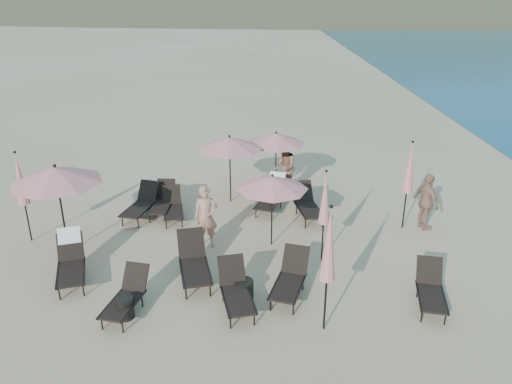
{
  "coord_description": "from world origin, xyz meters",
  "views": [
    {
      "loc": [
        -0.49,
        -9.62,
        6.55
      ],
      "look_at": [
        -0.42,
        3.5,
        1.1
      ],
      "focal_mm": 35.0,
      "sensor_mm": 36.0,
      "label": 1
    }
  ],
  "objects_px": {
    "lounger_7": "(163,201)",
    "lounger_10": "(307,204)",
    "lounger_8": "(173,206)",
    "umbrella_closed_2": "(20,179)",
    "beachgoer_b": "(284,167)",
    "umbrella_open_3": "(276,139)",
    "umbrella_open_1": "(272,183)",
    "beachgoer_c": "(427,202)",
    "lounger_9": "(272,194)",
    "lounger_3": "(236,289)",
    "umbrella_closed_1": "(409,168)",
    "lounger_6": "(141,203)",
    "beachgoer_a": "(206,217)",
    "umbrella_closed_3": "(325,199)",
    "umbrella_open_2": "(230,143)",
    "side_table_0": "(125,308)",
    "lounger_2": "(194,262)",
    "umbrella_closed_0": "(329,245)",
    "lounger_1": "(127,296)",
    "side_table_1": "(244,289)",
    "umbrella_open_0": "(56,175)",
    "lounger_5": "(431,289)",
    "lounger_4": "(290,278)",
    "lounger_0": "(70,260)"
  },
  "relations": [
    {
      "from": "beachgoer_c",
      "to": "umbrella_closed_3",
      "type": "bearing_deg",
      "value": 99.04
    },
    {
      "from": "lounger_10",
      "to": "umbrella_closed_0",
      "type": "relative_size",
      "value": 0.61
    },
    {
      "from": "lounger_10",
      "to": "side_table_1",
      "type": "height_order",
      "value": "lounger_10"
    },
    {
      "from": "lounger_9",
      "to": "lounger_10",
      "type": "distance_m",
      "value": 1.21
    },
    {
      "from": "lounger_8",
      "to": "umbrella_closed_2",
      "type": "relative_size",
      "value": 0.59
    },
    {
      "from": "lounger_2",
      "to": "lounger_9",
      "type": "xyz_separation_m",
      "value": [
        2.0,
        4.09,
        0.02
      ]
    },
    {
      "from": "lounger_0",
      "to": "side_table_0",
      "type": "height_order",
      "value": "lounger_0"
    },
    {
      "from": "lounger_6",
      "to": "lounger_8",
      "type": "distance_m",
      "value": 0.98
    },
    {
      "from": "beachgoer_a",
      "to": "beachgoer_b",
      "type": "bearing_deg",
      "value": 47.29
    },
    {
      "from": "lounger_0",
      "to": "lounger_9",
      "type": "height_order",
      "value": "lounger_0"
    },
    {
      "from": "umbrella_open_3",
      "to": "lounger_10",
      "type": "bearing_deg",
      "value": -66.77
    },
    {
      "from": "lounger_1",
      "to": "lounger_10",
      "type": "relative_size",
      "value": 0.92
    },
    {
      "from": "umbrella_closed_2",
      "to": "beachgoer_b",
      "type": "height_order",
      "value": "umbrella_closed_2"
    },
    {
      "from": "lounger_0",
      "to": "lounger_2",
      "type": "height_order",
      "value": "lounger_0"
    },
    {
      "from": "umbrella_closed_2",
      "to": "lounger_4",
      "type": "bearing_deg",
      "value": -20.61
    },
    {
      "from": "umbrella_open_1",
      "to": "umbrella_closed_1",
      "type": "relative_size",
      "value": 0.77
    },
    {
      "from": "lounger_8",
      "to": "side_table_0",
      "type": "height_order",
      "value": "lounger_8"
    },
    {
      "from": "umbrella_open_2",
      "to": "side_table_0",
      "type": "distance_m",
      "value": 6.72
    },
    {
      "from": "lounger_8",
      "to": "umbrella_closed_0",
      "type": "relative_size",
      "value": 0.55
    },
    {
      "from": "lounger_10",
      "to": "beachgoer_a",
      "type": "height_order",
      "value": "beachgoer_a"
    },
    {
      "from": "lounger_9",
      "to": "umbrella_closed_0",
      "type": "distance_m",
      "value": 6.23
    },
    {
      "from": "lounger_7",
      "to": "lounger_10",
      "type": "relative_size",
      "value": 0.93
    },
    {
      "from": "lounger_7",
      "to": "lounger_8",
      "type": "height_order",
      "value": "lounger_7"
    },
    {
      "from": "beachgoer_b",
      "to": "umbrella_open_3",
      "type": "bearing_deg",
      "value": -112.9
    },
    {
      "from": "lounger_1",
      "to": "lounger_2",
      "type": "xyz_separation_m",
      "value": [
        1.3,
        1.28,
        0.07
      ]
    },
    {
      "from": "umbrella_closed_3",
      "to": "beachgoer_b",
      "type": "height_order",
      "value": "umbrella_closed_3"
    },
    {
      "from": "umbrella_closed_1",
      "to": "lounger_8",
      "type": "bearing_deg",
      "value": 174.33
    },
    {
      "from": "lounger_4",
      "to": "umbrella_closed_2",
      "type": "height_order",
      "value": "umbrella_closed_2"
    },
    {
      "from": "umbrella_open_3",
      "to": "umbrella_closed_2",
      "type": "relative_size",
      "value": 0.81
    },
    {
      "from": "lounger_3",
      "to": "lounger_6",
      "type": "bearing_deg",
      "value": 111.0
    },
    {
      "from": "umbrella_closed_1",
      "to": "umbrella_closed_2",
      "type": "distance_m",
      "value": 10.54
    },
    {
      "from": "umbrella_open_1",
      "to": "beachgoer_c",
      "type": "xyz_separation_m",
      "value": [
        4.46,
        0.95,
        -0.98
      ]
    },
    {
      "from": "beachgoer_c",
      "to": "umbrella_open_0",
      "type": "bearing_deg",
      "value": 77.31
    },
    {
      "from": "lounger_1",
      "to": "umbrella_closed_0",
      "type": "distance_m",
      "value": 4.49
    },
    {
      "from": "umbrella_closed_2",
      "to": "side_table_0",
      "type": "distance_m",
      "value": 5.14
    },
    {
      "from": "lounger_5",
      "to": "lounger_10",
      "type": "distance_m",
      "value": 5.07
    },
    {
      "from": "lounger_4",
      "to": "umbrella_closed_2",
      "type": "xyz_separation_m",
      "value": [
        -6.99,
        2.63,
        1.38
      ]
    },
    {
      "from": "umbrella_closed_3",
      "to": "side_table_1",
      "type": "height_order",
      "value": "umbrella_closed_3"
    },
    {
      "from": "umbrella_closed_2",
      "to": "beachgoer_a",
      "type": "distance_m",
      "value": 5.0
    },
    {
      "from": "umbrella_open_2",
      "to": "side_table_0",
      "type": "xyz_separation_m",
      "value": [
        -1.97,
        -6.19,
        -1.74
      ]
    },
    {
      "from": "lounger_2",
      "to": "lounger_8",
      "type": "height_order",
      "value": "lounger_2"
    },
    {
      "from": "umbrella_open_1",
      "to": "umbrella_open_0",
      "type": "bearing_deg",
      "value": -176.06
    },
    {
      "from": "lounger_3",
      "to": "umbrella_open_0",
      "type": "xyz_separation_m",
      "value": [
        -4.54,
        2.46,
        1.75
      ]
    },
    {
      "from": "lounger_9",
      "to": "beachgoer_b",
      "type": "distance_m",
      "value": 1.43
    },
    {
      "from": "umbrella_closed_0",
      "to": "umbrella_open_3",
      "type": "bearing_deg",
      "value": 95.36
    },
    {
      "from": "beachgoer_a",
      "to": "beachgoer_b",
      "type": "xyz_separation_m",
      "value": [
        2.3,
        3.74,
        0.05
      ]
    },
    {
      "from": "lounger_3",
      "to": "lounger_6",
      "type": "relative_size",
      "value": 0.98
    },
    {
      "from": "lounger_7",
      "to": "umbrella_open_2",
      "type": "xyz_separation_m",
      "value": [
        2.06,
        0.91,
        1.57
      ]
    },
    {
      "from": "umbrella_open_1",
      "to": "umbrella_open_2",
      "type": "relative_size",
      "value": 0.91
    },
    {
      "from": "lounger_3",
      "to": "lounger_7",
      "type": "relative_size",
      "value": 1.07
    }
  ]
}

